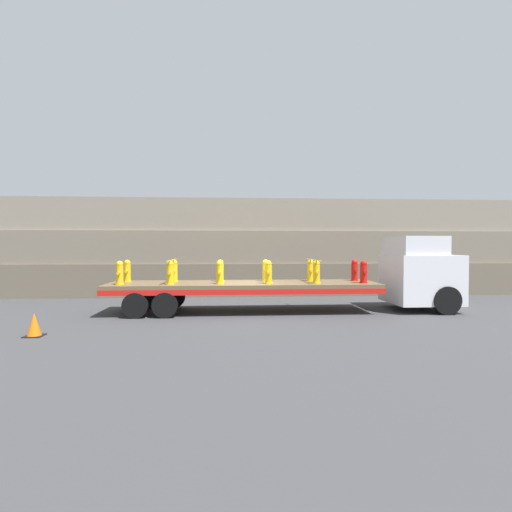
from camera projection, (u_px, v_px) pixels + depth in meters
The scene contains 19 objects.
ground_plane at pixel (244, 312), 15.67m from camera, with size 120.00×120.00×0.00m, color #38383A.
rock_cliff at pixel (239, 247), 21.82m from camera, with size 60.00×3.30×5.06m.
truck_cab at pixel (422, 273), 16.12m from camera, with size 2.52×2.69×2.97m.
flatbed_trailer at pixel (226, 288), 15.61m from camera, with size 10.43×2.62×1.15m.
fire_hydrant_yellow_near_0 at pixel (120, 273), 14.77m from camera, with size 0.33×0.50×0.88m.
fire_hydrant_yellow_far_0 at pixel (127, 271), 15.88m from camera, with size 0.33×0.50×0.88m.
fire_hydrant_yellow_near_1 at pixel (170, 273), 14.90m from camera, with size 0.33×0.50×0.88m.
fire_hydrant_yellow_far_1 at pixel (174, 271), 16.00m from camera, with size 0.33×0.50×0.88m.
fire_hydrant_yellow_near_2 at pixel (220, 273), 15.02m from camera, with size 0.33×0.50×0.88m.
fire_hydrant_yellow_far_2 at pixel (220, 271), 16.13m from camera, with size 0.33×0.50×0.88m.
fire_hydrant_yellow_near_3 at pixel (268, 272), 15.14m from camera, with size 0.33×0.50×0.88m.
fire_hydrant_yellow_far_3 at pixel (266, 271), 16.25m from camera, with size 0.33×0.50×0.88m.
fire_hydrant_yellow_near_4 at pixel (316, 272), 15.27m from camera, with size 0.33×0.50×0.88m.
fire_hydrant_yellow_far_4 at pixel (310, 270), 16.38m from camera, with size 0.33×0.50×0.88m.
fire_hydrant_red_near_5 at pixel (364, 272), 15.39m from camera, with size 0.33×0.50×0.88m.
fire_hydrant_red_far_5 at pixel (355, 270), 16.50m from camera, with size 0.33×0.50×0.88m.
cargo_strap_rear at pixel (172, 260), 15.44m from camera, with size 0.05×2.73×0.01m.
cargo_strap_middle at pixel (313, 260), 15.81m from camera, with size 0.05×2.73×0.01m.
traffic_cone at pixel (34, 325), 11.37m from camera, with size 0.50×0.50×0.67m.
Camera 1 is at (-0.57, -15.62, 2.56)m, focal length 28.00 mm.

